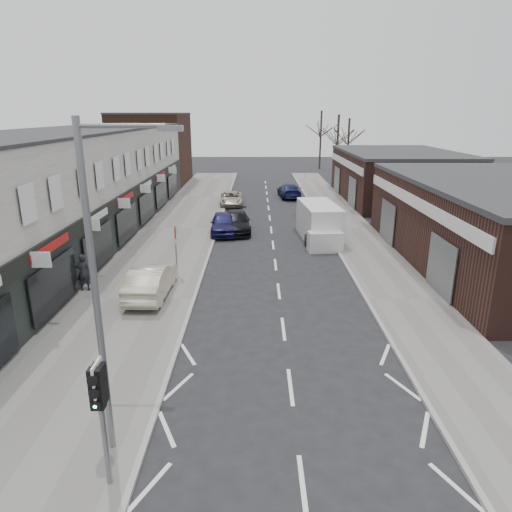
{
  "coord_description": "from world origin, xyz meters",
  "views": [
    {
      "loc": [
        -1.06,
        -10.35,
        8.17
      ],
      "look_at": [
        -1.09,
        7.35,
        2.6
      ],
      "focal_mm": 32.0,
      "sensor_mm": 36.0,
      "label": 1
    }
  ],
  "objects_px": {
    "white_van": "(319,223)",
    "pedestrian": "(84,272)",
    "parked_car_left_a": "(223,223)",
    "warning_sign": "(176,236)",
    "street_lamp": "(102,279)",
    "parked_car_right_a": "(318,216)",
    "traffic_light": "(100,396)",
    "parked_car_left_b": "(236,222)",
    "parked_car_left_c": "(231,199)",
    "parked_car_right_c": "(289,191)",
    "sedan_on_pavement": "(151,280)",
    "parked_car_right_b": "(314,209)"
  },
  "relations": [
    {
      "from": "white_van",
      "to": "pedestrian",
      "type": "distance_m",
      "value": 15.59
    },
    {
      "from": "pedestrian",
      "to": "parked_car_left_a",
      "type": "relative_size",
      "value": 0.41
    },
    {
      "from": "parked_car_right_a",
      "to": "pedestrian",
      "type": "bearing_deg",
      "value": 43.18
    },
    {
      "from": "sedan_on_pavement",
      "to": "parked_car_left_b",
      "type": "xyz_separation_m",
      "value": [
        3.34,
        12.32,
        -0.15
      ]
    },
    {
      "from": "parked_car_left_a",
      "to": "parked_car_left_b",
      "type": "relative_size",
      "value": 0.89
    },
    {
      "from": "parked_car_left_c",
      "to": "warning_sign",
      "type": "bearing_deg",
      "value": -97.39
    },
    {
      "from": "sedan_on_pavement",
      "to": "parked_car_left_b",
      "type": "distance_m",
      "value": 12.77
    },
    {
      "from": "white_van",
      "to": "parked_car_left_a",
      "type": "height_order",
      "value": "white_van"
    },
    {
      "from": "warning_sign",
      "to": "parked_car_right_a",
      "type": "relative_size",
      "value": 0.58
    },
    {
      "from": "parked_car_right_c",
      "to": "warning_sign",
      "type": "bearing_deg",
      "value": 67.95
    },
    {
      "from": "parked_car_left_a",
      "to": "street_lamp",
      "type": "bearing_deg",
      "value": -95.84
    },
    {
      "from": "parked_car_left_a",
      "to": "warning_sign",
      "type": "bearing_deg",
      "value": -104.03
    },
    {
      "from": "parked_car_right_c",
      "to": "street_lamp",
      "type": "bearing_deg",
      "value": 74.89
    },
    {
      "from": "street_lamp",
      "to": "parked_car_left_a",
      "type": "xyz_separation_m",
      "value": [
        1.13,
        21.72,
        -3.87
      ]
    },
    {
      "from": "warning_sign",
      "to": "parked_car_left_c",
      "type": "height_order",
      "value": "warning_sign"
    },
    {
      "from": "parked_car_left_c",
      "to": "parked_car_right_a",
      "type": "xyz_separation_m",
      "value": [
        6.9,
        -8.26,
        0.16
      ]
    },
    {
      "from": "street_lamp",
      "to": "parked_car_left_c",
      "type": "height_order",
      "value": "street_lamp"
    },
    {
      "from": "traffic_light",
      "to": "sedan_on_pavement",
      "type": "bearing_deg",
      "value": 97.6
    },
    {
      "from": "traffic_light",
      "to": "parked_car_right_a",
      "type": "bearing_deg",
      "value": 72.49
    },
    {
      "from": "parked_car_left_b",
      "to": "parked_car_left_c",
      "type": "distance_m",
      "value": 9.85
    },
    {
      "from": "parked_car_right_b",
      "to": "warning_sign",
      "type": "bearing_deg",
      "value": 51.64
    },
    {
      "from": "sedan_on_pavement",
      "to": "parked_car_right_c",
      "type": "relative_size",
      "value": 0.93
    },
    {
      "from": "street_lamp",
      "to": "sedan_on_pavement",
      "type": "xyz_separation_m",
      "value": [
        -1.36,
        9.95,
        -3.76
      ]
    },
    {
      "from": "warning_sign",
      "to": "sedan_on_pavement",
      "type": "bearing_deg",
      "value": -104.38
    },
    {
      "from": "street_lamp",
      "to": "parked_car_left_c",
      "type": "xyz_separation_m",
      "value": [
        1.13,
        32.08,
        -4.01
      ]
    },
    {
      "from": "traffic_light",
      "to": "warning_sign",
      "type": "bearing_deg",
      "value": 93.1
    },
    {
      "from": "warning_sign",
      "to": "parked_car_left_a",
      "type": "height_order",
      "value": "warning_sign"
    },
    {
      "from": "warning_sign",
      "to": "parked_car_right_c",
      "type": "xyz_separation_m",
      "value": [
        7.36,
        23.39,
        -1.5
      ]
    },
    {
      "from": "traffic_light",
      "to": "street_lamp",
      "type": "height_order",
      "value": "street_lamp"
    },
    {
      "from": "pedestrian",
      "to": "parked_car_left_a",
      "type": "bearing_deg",
      "value": -122.12
    },
    {
      "from": "sedan_on_pavement",
      "to": "parked_car_right_c",
      "type": "distance_m",
      "value": 27.46
    },
    {
      "from": "white_van",
      "to": "pedestrian",
      "type": "xyz_separation_m",
      "value": [
        -12.33,
        -9.54,
        -0.11
      ]
    },
    {
      "from": "white_van",
      "to": "pedestrian",
      "type": "relative_size",
      "value": 3.51
    },
    {
      "from": "white_van",
      "to": "parked_car_left_a",
      "type": "xyz_separation_m",
      "value": [
        -6.53,
        1.56,
        -0.38
      ]
    },
    {
      "from": "parked_car_left_c",
      "to": "parked_car_left_a",
      "type": "bearing_deg",
      "value": -92.18
    },
    {
      "from": "parked_car_left_a",
      "to": "parked_car_right_a",
      "type": "relative_size",
      "value": 0.94
    },
    {
      "from": "white_van",
      "to": "parked_car_right_c",
      "type": "distance_m",
      "value": 16.07
    },
    {
      "from": "traffic_light",
      "to": "sedan_on_pavement",
      "type": "relative_size",
      "value": 0.69
    },
    {
      "from": "sedan_on_pavement",
      "to": "parked_car_right_b",
      "type": "relative_size",
      "value": 0.94
    },
    {
      "from": "street_lamp",
      "to": "parked_car_right_a",
      "type": "bearing_deg",
      "value": 71.38
    },
    {
      "from": "traffic_light",
      "to": "parked_car_left_c",
      "type": "relative_size",
      "value": 0.7
    },
    {
      "from": "parked_car_left_c",
      "to": "parked_car_right_b",
      "type": "relative_size",
      "value": 0.92
    },
    {
      "from": "pedestrian",
      "to": "parked_car_right_c",
      "type": "distance_m",
      "value": 28.0
    },
    {
      "from": "street_lamp",
      "to": "parked_car_left_a",
      "type": "height_order",
      "value": "street_lamp"
    },
    {
      "from": "traffic_light",
      "to": "street_lamp",
      "type": "bearing_deg",
      "value": 95.88
    },
    {
      "from": "pedestrian",
      "to": "parked_car_right_a",
      "type": "height_order",
      "value": "pedestrian"
    },
    {
      "from": "warning_sign",
      "to": "parked_car_left_c",
      "type": "bearing_deg",
      "value": 84.79
    },
    {
      "from": "white_van",
      "to": "parked_car_right_c",
      "type": "height_order",
      "value": "white_van"
    },
    {
      "from": "warning_sign",
      "to": "parked_car_left_a",
      "type": "distance_m",
      "value": 9.2
    },
    {
      "from": "warning_sign",
      "to": "traffic_light",
      "type": "bearing_deg",
      "value": -86.9
    }
  ]
}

